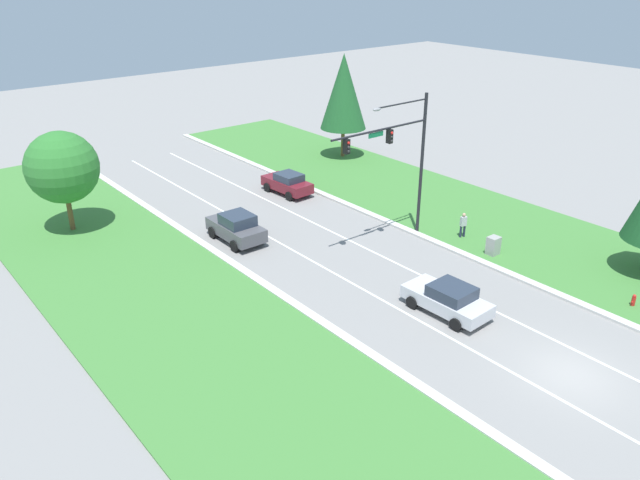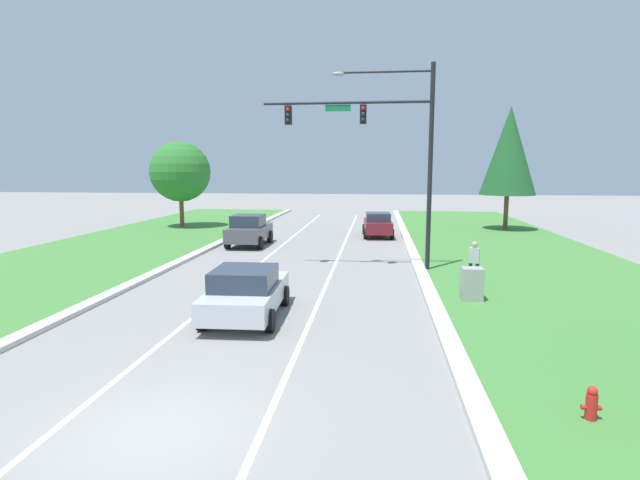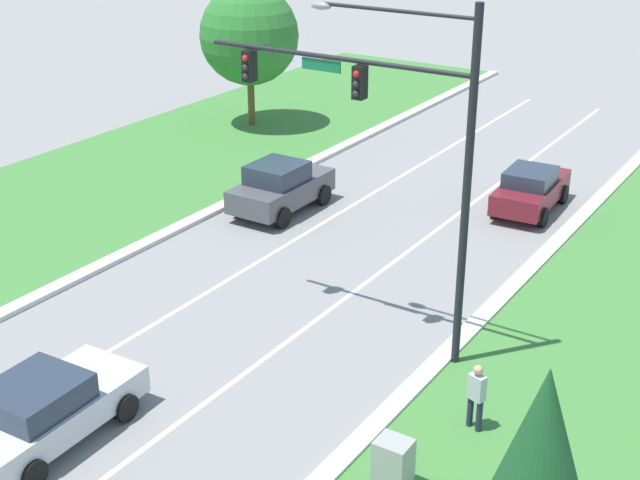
% 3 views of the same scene
% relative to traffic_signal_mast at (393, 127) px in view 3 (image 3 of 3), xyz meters
% --- Properties ---
extents(traffic_signal_mast, '(7.37, 0.41, 8.91)m').
position_rel_traffic_signal_mast_xyz_m(traffic_signal_mast, '(0.00, 0.00, 0.00)').
color(traffic_signal_mast, black).
rests_on(traffic_signal_mast, ground_plane).
extents(silver_sedan, '(2.26, 4.48, 1.56)m').
position_rel_traffic_signal_mast_xyz_m(silver_sedan, '(-4.20, -7.70, -5.06)').
color(silver_sedan, silver).
rests_on(silver_sedan, ground_plane).
extents(graphite_sedan, '(2.12, 4.20, 1.83)m').
position_rel_traffic_signal_mast_xyz_m(graphite_sedan, '(-7.70, 6.18, -4.93)').
color(graphite_sedan, '#4C4C51').
rests_on(graphite_sedan, ground_plane).
extents(burgundy_sedan, '(2.11, 4.23, 1.60)m').
position_rel_traffic_signal_mast_xyz_m(burgundy_sedan, '(-0.22, 11.02, -5.03)').
color(burgundy_sedan, maroon).
rests_on(burgundy_sedan, ground_plane).
extents(utility_cabinet, '(0.70, 0.60, 1.18)m').
position_rel_traffic_signal_mast_xyz_m(utility_cabinet, '(2.95, -5.11, -5.26)').
color(utility_cabinet, '#9E9E99').
rests_on(utility_cabinet, ground_plane).
extents(pedestrian, '(0.43, 0.32, 1.69)m').
position_rel_traffic_signal_mast_xyz_m(pedestrian, '(3.52, -2.37, -4.92)').
color(pedestrian, '#232842').
rests_on(pedestrian, ground_plane).
extents(oak_near_left_tree, '(4.50, 4.50, 6.50)m').
position_rel_traffic_signal_mast_xyz_m(oak_near_left_tree, '(-15.05, 14.29, -1.61)').
color(oak_near_left_tree, brown).
rests_on(oak_near_left_tree, ground_plane).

